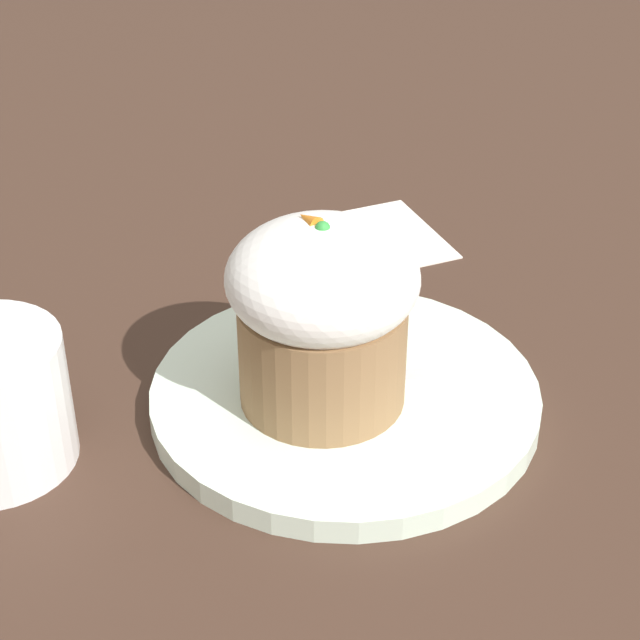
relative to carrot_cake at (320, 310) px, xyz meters
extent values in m
plane|color=#3D281E|center=(0.00, -0.02, -0.07)|extent=(4.00, 4.00, 0.00)
cylinder|color=silver|center=(0.00, -0.02, -0.07)|extent=(0.23, 0.23, 0.02)
cylinder|color=olive|center=(0.00, 0.00, -0.03)|extent=(0.10, 0.10, 0.06)
ellipsoid|color=white|center=(0.00, 0.00, 0.02)|extent=(0.11, 0.11, 0.06)
cone|color=orange|center=(0.01, 0.00, 0.05)|extent=(0.02, 0.01, 0.01)
sphere|color=green|center=(0.00, 0.00, 0.05)|extent=(0.01, 0.01, 0.01)
cube|color=silver|center=(-0.03, -0.06, -0.06)|extent=(0.06, 0.08, 0.00)
ellipsoid|color=silver|center=(0.00, -0.02, -0.06)|extent=(0.05, 0.06, 0.01)
cube|color=white|center=(0.15, -0.17, -0.07)|extent=(0.12, 0.11, 0.00)
camera|label=1|loc=(-0.41, 0.30, 0.32)|focal=60.00mm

